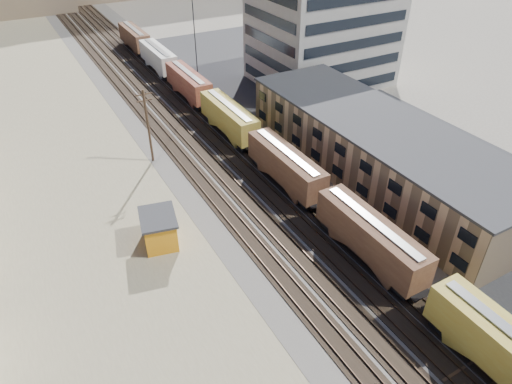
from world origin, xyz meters
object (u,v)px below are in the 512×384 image
parked_car_blue (279,74)px  maintenance_shed (159,229)px  freight_train (255,139)px  utility_pole_north (148,125)px

parked_car_blue → maintenance_shed: bearing=-175.9°
maintenance_shed → parked_car_blue: bearing=44.0°
freight_train → utility_pole_north: bearing=154.4°
utility_pole_north → parked_car_blue: size_ratio=1.93×
utility_pole_north → parked_car_blue: (30.76, 17.86, -4.58)m
freight_train → parked_car_blue: freight_train is taller
maintenance_shed → freight_train: bearing=31.6°
freight_train → utility_pole_north: 13.87m
maintenance_shed → parked_car_blue: (35.46, 34.20, -1.01)m
utility_pole_north → maintenance_shed: size_ratio=1.90×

